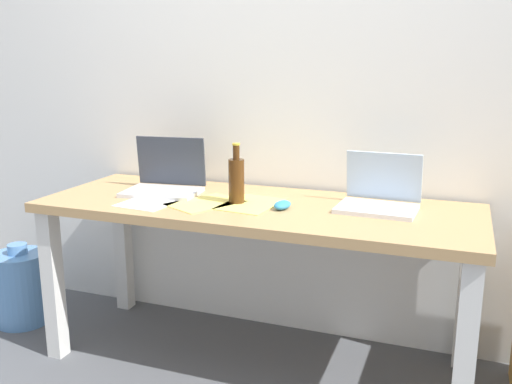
# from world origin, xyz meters

# --- Properties ---
(ground_plane) EXTENTS (8.00, 8.00, 0.00)m
(ground_plane) POSITION_xyz_m (0.00, 0.00, 0.00)
(ground_plane) COLOR #515459
(back_wall) EXTENTS (5.20, 0.08, 2.60)m
(back_wall) POSITION_xyz_m (0.00, 0.39, 1.30)
(back_wall) COLOR white
(back_wall) RESTS_ON ground
(desk) EXTENTS (1.84, 0.67, 0.72)m
(desk) POSITION_xyz_m (0.00, 0.00, 0.63)
(desk) COLOR tan
(desk) RESTS_ON ground
(laptop_left) EXTENTS (0.36, 0.28, 0.24)m
(laptop_left) POSITION_xyz_m (-0.46, 0.05, 0.78)
(laptop_left) COLOR silver
(laptop_left) RESTS_ON desk
(laptop_right) EXTENTS (0.32, 0.26, 0.22)m
(laptop_right) POSITION_xyz_m (0.49, 0.10, 0.77)
(laptop_right) COLOR silver
(laptop_right) RESTS_ON desk
(beer_bottle) EXTENTS (0.07, 0.07, 0.25)m
(beer_bottle) POSITION_xyz_m (-0.08, -0.02, 0.83)
(beer_bottle) COLOR #47280F
(beer_bottle) RESTS_ON desk
(computer_mouse) EXTENTS (0.07, 0.11, 0.03)m
(computer_mouse) POSITION_xyz_m (0.13, -0.04, 0.74)
(computer_mouse) COLOR #338CC6
(computer_mouse) RESTS_ON desk
(paper_sheet_front_left) EXTENTS (0.24, 0.31, 0.00)m
(paper_sheet_front_left) POSITION_xyz_m (-0.42, -0.12, 0.73)
(paper_sheet_front_left) COLOR white
(paper_sheet_front_left) RESTS_ON desk
(paper_sheet_center) EXTENTS (0.24, 0.32, 0.00)m
(paper_sheet_center) POSITION_xyz_m (-0.01, -0.02, 0.73)
(paper_sheet_center) COLOR #F4E06B
(paper_sheet_center) RESTS_ON desk
(paper_yellow_folder) EXTENTS (0.32, 0.36, 0.00)m
(paper_yellow_folder) POSITION_xyz_m (-0.20, -0.07, 0.73)
(paper_yellow_folder) COLOR #F4E06B
(paper_yellow_folder) RESTS_ON desk
(water_cooler_jug) EXTENTS (0.27, 0.27, 0.42)m
(water_cooler_jug) POSITION_xyz_m (-1.25, -0.06, 0.19)
(water_cooler_jug) COLOR #598CC6
(water_cooler_jug) RESTS_ON ground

